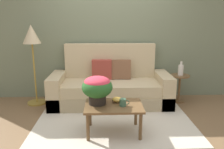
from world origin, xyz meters
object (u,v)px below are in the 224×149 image
at_px(couch, 110,87).
at_px(side_table, 180,83).
at_px(coffee_table, 114,109).
at_px(snack_bowl, 117,100).
at_px(potted_plant, 97,87).
at_px(floor_lamp, 32,42).
at_px(coffee_mug, 123,102).
at_px(table_vase, 181,70).

relative_size(couch, side_table, 4.13).
xyz_separation_m(coffee_table, snack_bowl, (0.05, 0.11, 0.10)).
relative_size(coffee_table, potted_plant, 1.87).
relative_size(side_table, floor_lamp, 0.36).
xyz_separation_m(coffee_table, potted_plant, (-0.23, 0.05, 0.31)).
relative_size(floor_lamp, coffee_mug, 10.82).
distance_m(coffee_mug, snack_bowl, 0.17).
bearing_deg(snack_bowl, floor_lamp, 143.41).
bearing_deg(table_vase, couch, -179.40).
height_order(couch, table_vase, couch).
height_order(couch, coffee_table, couch).
height_order(side_table, floor_lamp, floor_lamp).
distance_m(couch, coffee_table, 1.20).
relative_size(couch, potted_plant, 5.20).
height_order(coffee_mug, snack_bowl, coffee_mug).
relative_size(couch, coffee_table, 2.78).
bearing_deg(coffee_mug, couch, 96.51).
height_order(side_table, snack_bowl, side_table).
bearing_deg(potted_plant, side_table, 36.72).
bearing_deg(potted_plant, floor_lamp, 136.15).
distance_m(couch, side_table, 1.36).
relative_size(coffee_table, table_vase, 3.01).
height_order(coffee_table, potted_plant, potted_plant).
relative_size(couch, floor_lamp, 1.50).
xyz_separation_m(couch, floor_lamp, (-1.44, 0.03, 0.87)).
xyz_separation_m(side_table, potted_plant, (-1.58, -1.18, 0.30)).
bearing_deg(potted_plant, snack_bowl, 11.73).
height_order(potted_plant, table_vase, potted_plant).
xyz_separation_m(coffee_mug, table_vase, (1.22, 1.26, 0.18)).
xyz_separation_m(floor_lamp, potted_plant, (1.22, -1.18, -0.52)).
bearing_deg(floor_lamp, potted_plant, -43.85).
xyz_separation_m(coffee_table, coffee_mug, (0.13, -0.04, 0.11)).
height_order(floor_lamp, snack_bowl, floor_lamp).
height_order(coffee_mug, table_vase, table_vase).
relative_size(side_table, potted_plant, 1.26).
relative_size(couch, coffee_mug, 16.21).
height_order(couch, side_table, couch).
height_order(couch, floor_lamp, floor_lamp).
xyz_separation_m(floor_lamp, coffee_mug, (1.58, -1.27, -0.72)).
bearing_deg(couch, coffee_mug, -83.49).
xyz_separation_m(potted_plant, table_vase, (1.58, 1.16, -0.02)).
bearing_deg(table_vase, potted_plant, -143.60).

